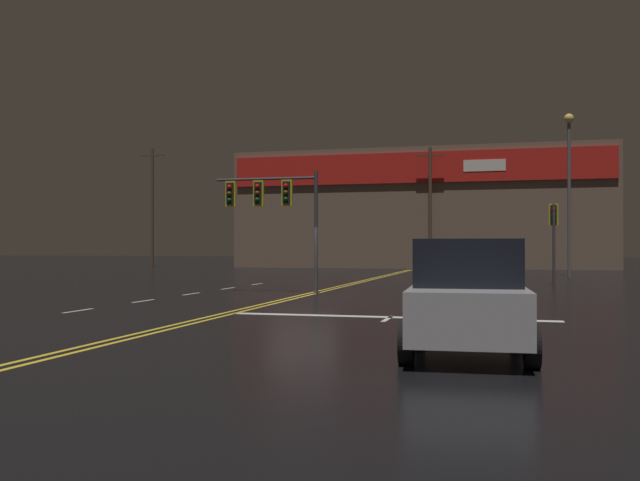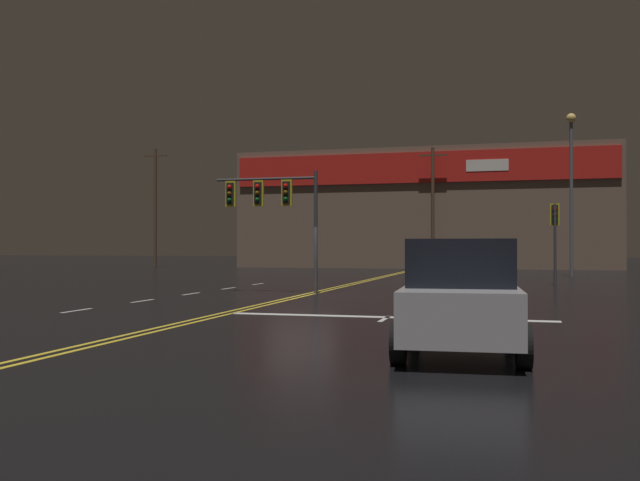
{
  "view_description": "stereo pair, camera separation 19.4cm",
  "coord_description": "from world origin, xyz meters",
  "px_view_note": "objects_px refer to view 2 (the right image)",
  "views": [
    {
      "loc": [
        7.1,
        -24.38,
        1.76
      ],
      "look_at": [
        0.0,
        2.57,
        2.0
      ],
      "focal_mm": 40.0,
      "sensor_mm": 36.0,
      "label": 1
    },
    {
      "loc": [
        7.29,
        -24.33,
        1.76
      ],
      "look_at": [
        0.0,
        2.57,
        2.0
      ],
      "focal_mm": 40.0,
      "sensor_mm": 36.0,
      "label": 2
    }
  ],
  "objects_px": {
    "traffic_signal_median": "(270,200)",
    "traffic_signal_corner_northeast": "(555,225)",
    "streetlight_near_left": "(571,173)",
    "parked_car": "(461,295)"
  },
  "relations": [
    {
      "from": "parked_car",
      "to": "streetlight_near_left",
      "type": "bearing_deg",
      "value": 82.58
    },
    {
      "from": "traffic_signal_corner_northeast",
      "to": "streetlight_near_left",
      "type": "height_order",
      "value": "streetlight_near_left"
    },
    {
      "from": "parked_car",
      "to": "traffic_signal_corner_northeast",
      "type": "bearing_deg",
      "value": 82.98
    },
    {
      "from": "traffic_signal_corner_northeast",
      "to": "traffic_signal_median",
      "type": "bearing_deg",
      "value": -142.97
    },
    {
      "from": "traffic_signal_median",
      "to": "streetlight_near_left",
      "type": "distance_m",
      "value": 22.11
    },
    {
      "from": "streetlight_near_left",
      "to": "parked_car",
      "type": "distance_m",
      "value": 32.52
    },
    {
      "from": "traffic_signal_median",
      "to": "traffic_signal_corner_northeast",
      "type": "relative_size",
      "value": 1.24
    },
    {
      "from": "streetlight_near_left",
      "to": "traffic_signal_median",
      "type": "bearing_deg",
      "value": -123.83
    },
    {
      "from": "traffic_signal_corner_northeast",
      "to": "streetlight_near_left",
      "type": "relative_size",
      "value": 0.39
    },
    {
      "from": "traffic_signal_corner_northeast",
      "to": "streetlight_near_left",
      "type": "distance_m",
      "value": 10.77
    }
  ]
}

